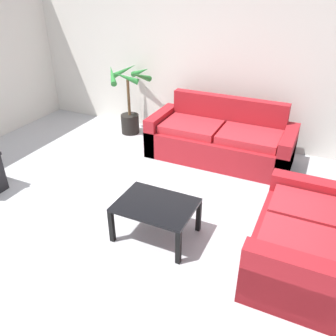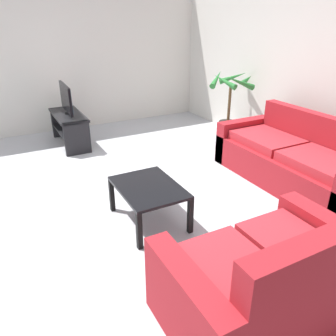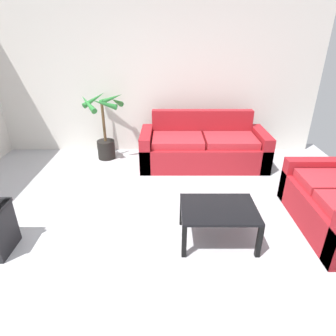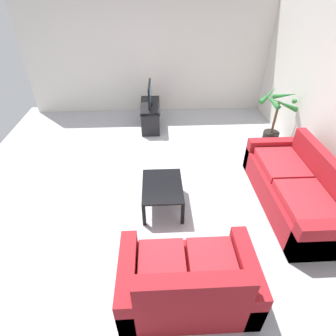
{
  "view_description": "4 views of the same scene",
  "coord_description": "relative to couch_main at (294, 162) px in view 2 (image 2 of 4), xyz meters",
  "views": [
    {
      "loc": [
        2.15,
        -2.45,
        2.56
      ],
      "look_at": [
        0.62,
        0.82,
        0.51
      ],
      "focal_mm": 36.93,
      "sensor_mm": 36.0,
      "label": 1
    },
    {
      "loc": [
        3.58,
        -1.05,
        2.04
      ],
      "look_at": [
        0.6,
        0.52,
        0.5
      ],
      "focal_mm": 35.51,
      "sensor_mm": 36.0,
      "label": 2
    },
    {
      "loc": [
        0.2,
        -2.41,
        2.16
      ],
      "look_at": [
        0.2,
        0.73,
        0.66
      ],
      "focal_mm": 30.39,
      "sensor_mm": 36.0,
      "label": 3
    },
    {
      "loc": [
        3.91,
        0.14,
        3.05
      ],
      "look_at": [
        0.43,
        0.31,
        0.5
      ],
      "focal_mm": 28.7,
      "sensor_mm": 36.0,
      "label": 4
    }
  ],
  "objects": [
    {
      "name": "couch_main",
      "position": [
        0.0,
        0.0,
        0.0
      ],
      "size": [
        2.17,
        0.9,
        0.9
      ],
      "color": "maroon",
      "rests_on": "ground"
    },
    {
      "name": "wall_back",
      "position": [
        -0.82,
        0.72,
        1.05
      ],
      "size": [
        6.0,
        0.06,
        2.7
      ],
      "primitive_type": "cube",
      "color": "silver",
      "rests_on": "ground"
    },
    {
      "name": "couch_loveseat",
      "position": [
        1.46,
        -1.85,
        -0.01
      ],
      "size": [
        0.9,
        1.47,
        0.9
      ],
      "color": "maroon",
      "rests_on": "ground"
    },
    {
      "name": "ground_plane",
      "position": [
        -0.82,
        -2.28,
        -0.3
      ],
      "size": [
        6.6,
        6.6,
        0.0
      ],
      "primitive_type": "plane",
      "color": "#B2B2B7"
    },
    {
      "name": "coffee_table",
      "position": [
        -0.06,
        -2.08,
        0.06
      ],
      "size": [
        0.83,
        0.61,
        0.42
      ],
      "color": "black",
      "rests_on": "ground"
    },
    {
      "name": "wall_left",
      "position": [
        -3.82,
        -2.28,
        1.05
      ],
      "size": [
        0.06,
        6.0,
        2.7
      ],
      "primitive_type": "cube",
      "color": "silver",
      "rests_on": "ground"
    },
    {
      "name": "tv",
      "position": [
        -2.87,
        -2.27,
        0.5
      ],
      "size": [
        0.81,
        0.1,
        0.49
      ],
      "color": "black",
      "rests_on": "tv_stand"
    },
    {
      "name": "tv_stand",
      "position": [
        -2.87,
        -2.27,
        0.05
      ],
      "size": [
        1.1,
        0.45,
        0.54
      ],
      "color": "black",
      "rests_on": "ground"
    },
    {
      "name": "potted_palm",
      "position": [
        -1.77,
        0.27,
        0.24
      ],
      "size": [
        0.78,
        0.79,
        1.22
      ],
      "color": "black",
      "rests_on": "ground"
    }
  ]
}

